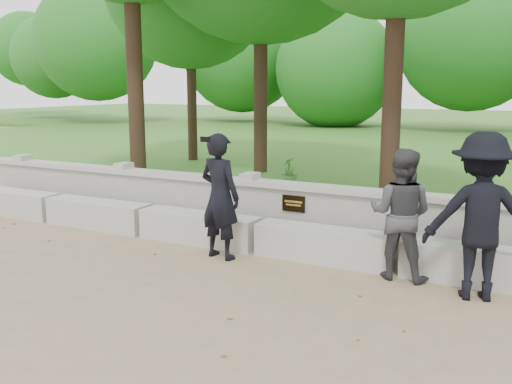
% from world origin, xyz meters
% --- Properties ---
extents(ground, '(80.00, 80.00, 0.00)m').
position_xyz_m(ground, '(0.00, 0.00, 0.00)').
color(ground, '#8E7957').
rests_on(ground, ground).
extents(lawn, '(40.00, 22.00, 0.25)m').
position_xyz_m(lawn, '(0.00, 14.00, 0.12)').
color(lawn, '#245E1A').
rests_on(lawn, ground).
extents(concrete_bench, '(11.90, 0.45, 0.45)m').
position_xyz_m(concrete_bench, '(0.00, 1.90, 0.22)').
color(concrete_bench, '#B9B6AE').
rests_on(concrete_bench, ground).
extents(parapet_wall, '(12.50, 0.35, 0.90)m').
position_xyz_m(parapet_wall, '(0.00, 2.60, 0.46)').
color(parapet_wall, '#ADABA4').
rests_on(parapet_wall, ground).
extents(man_main, '(0.69, 0.62, 1.72)m').
position_xyz_m(man_main, '(-0.32, 1.39, 0.86)').
color(man_main, black).
rests_on(man_main, ground).
extents(visitor_left, '(0.79, 0.62, 1.60)m').
position_xyz_m(visitor_left, '(2.05, 1.69, 0.80)').
color(visitor_left, '#36373B').
rests_on(visitor_left, ground).
extents(visitor_mid, '(1.34, 0.99, 1.85)m').
position_xyz_m(visitor_mid, '(2.98, 1.42, 0.93)').
color(visitor_mid, black).
rests_on(visitor_mid, ground).
extents(shrub_a, '(0.33, 0.33, 0.53)m').
position_xyz_m(shrub_a, '(-5.14, 3.49, 0.51)').
color(shrub_a, '#347628').
rests_on(shrub_a, lawn).
extents(shrub_b, '(0.44, 0.43, 0.62)m').
position_xyz_m(shrub_b, '(-1.55, 3.30, 0.56)').
color(shrub_b, '#347628').
rests_on(shrub_b, lawn).
extents(shrub_d, '(0.42, 0.44, 0.63)m').
position_xyz_m(shrub_d, '(-1.18, 5.58, 0.56)').
color(shrub_d, '#347628').
rests_on(shrub_d, lawn).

